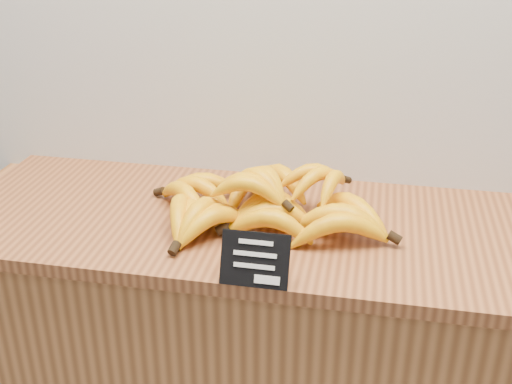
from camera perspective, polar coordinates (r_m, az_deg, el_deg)
name	(u,v)px	position (r m, az deg, el deg)	size (l,w,h in m)	color
counter_top	(260,225)	(1.44, 0.39, -2.94)	(1.39, 0.54, 0.03)	#98572F
chalkboard_sign	(255,260)	(1.19, -0.10, -6.05)	(0.13, 0.01, 0.10)	black
banana_pile	(262,202)	(1.41, 0.55, -0.90)	(0.55, 0.39, 0.12)	#F7B009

